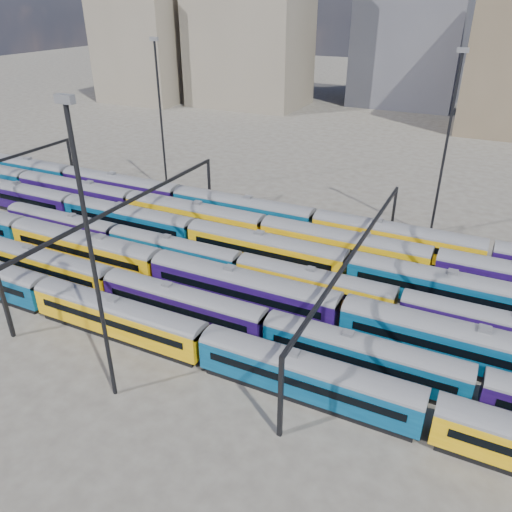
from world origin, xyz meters
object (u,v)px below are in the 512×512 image
at_px(rake_0, 204,341).
at_px(rake_2, 242,286).
at_px(mast_2, 91,253).
at_px(rake_1, 110,281).

relative_size(rake_0, rake_2, 1.08).
bearing_deg(rake_2, mast_2, -103.17).
height_order(rake_1, mast_2, mast_2).
bearing_deg(rake_0, mast_2, -126.22).
relative_size(rake_0, rake_1, 1.05).
bearing_deg(rake_0, rake_1, 162.08).
bearing_deg(mast_2, rake_2, 76.83).
xyz_separation_m(rake_0, rake_1, (-15.46, 5.00, -0.12)).
distance_m(rake_1, rake_2, 15.16).
distance_m(rake_0, rake_1, 16.25).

